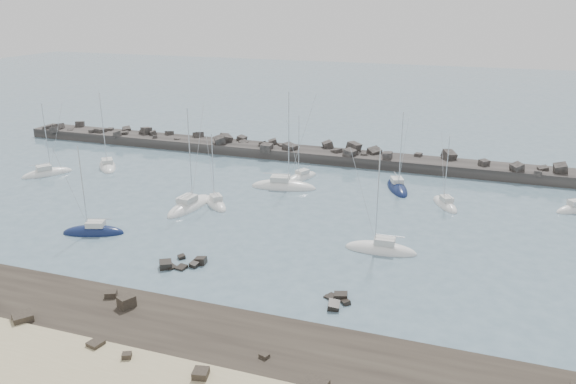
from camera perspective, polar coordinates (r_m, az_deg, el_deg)
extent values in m
plane|color=slate|center=(70.87, -4.18, -4.82)|extent=(400.00, 400.00, 0.00)
cube|color=black|center=(53.83, -13.66, -13.78)|extent=(140.00, 12.00, 0.70)
cube|color=black|center=(46.99, -8.85, -17.81)|extent=(1.43, 1.45, 0.72)
cube|color=black|center=(58.79, -25.36, -11.42)|extent=(2.36, 2.37, 0.69)
cube|color=black|center=(59.91, -17.54, -9.84)|extent=(1.45, 1.42, 0.56)
cube|color=black|center=(50.28, -16.05, -15.74)|extent=(0.97, 0.93, 0.59)
cube|color=black|center=(48.82, -2.42, -16.26)|extent=(0.92, 0.86, 0.32)
cube|color=black|center=(57.54, -16.09, -10.65)|extent=(1.77, 1.89, 1.11)
cube|color=black|center=(52.66, -18.95, -14.40)|extent=(1.41, 1.44, 0.48)
cube|color=black|center=(64.96, -12.33, -7.32)|extent=(1.96, 1.91, 1.26)
cube|color=black|center=(65.00, -11.83, -7.58)|extent=(1.52, 1.46, 0.68)
cube|color=black|center=(65.26, -8.86, -7.00)|extent=(1.46, 1.37, 1.17)
cube|color=black|center=(64.68, -9.49, -7.32)|extent=(1.08, 1.17, 0.92)
cube|color=black|center=(66.85, -10.76, -6.52)|extent=(1.03, 1.11, 0.68)
cube|color=black|center=(64.60, -10.74, -7.69)|extent=(1.26, 1.36, 0.84)
cube|color=black|center=(57.95, 5.38, -10.59)|extent=(1.63, 1.55, 0.99)
cube|color=black|center=(56.04, 4.64, -11.50)|extent=(1.43, 1.56, 1.22)
cube|color=black|center=(58.00, 4.45, -10.74)|extent=(1.71, 1.60, 0.98)
cube|color=black|center=(57.11, 5.90, -11.22)|extent=(1.26, 1.17, 0.94)
cube|color=black|center=(58.05, 4.06, -10.71)|extent=(0.79, 0.78, 0.56)
cube|color=#2B2826|center=(106.81, 0.10, 3.70)|extent=(115.00, 6.00, 3.20)
cube|color=#2B2826|center=(109.43, -6.93, 5.20)|extent=(2.59, 2.89, 2.52)
cube|color=#2B2826|center=(99.47, 22.24, 2.20)|extent=(2.57, 2.71, 2.25)
cube|color=#2B2826|center=(102.68, 6.93, 3.81)|extent=(1.35, 1.43, 1.44)
cube|color=#2B2826|center=(131.66, -22.28, 6.17)|extent=(2.25, 2.50, 1.85)
cube|color=#2B2826|center=(130.44, -22.58, 5.87)|extent=(2.23, 1.86, 1.68)
cube|color=#2B2826|center=(103.76, 4.98, 4.05)|extent=(2.41, 2.28, 1.49)
cube|color=#2B2826|center=(132.30, -20.37, 6.36)|extent=(2.49, 2.57, 2.05)
cube|color=#2B2826|center=(125.52, -16.07, 6.10)|extent=(2.37, 2.47, 1.53)
cube|color=#2B2826|center=(103.79, 8.75, 3.99)|extent=(2.98, 3.14, 2.26)
cube|color=#2B2826|center=(100.76, 21.92, 2.20)|extent=(1.70, 1.50, 1.35)
cube|color=#2B2826|center=(111.36, -6.34, 5.38)|extent=(3.10, 2.73, 2.51)
cube|color=#2B2826|center=(110.47, -7.24, 4.72)|extent=(1.93, 1.91, 1.32)
cube|color=#2B2826|center=(121.27, -14.50, 5.81)|extent=(1.68, 1.45, 1.70)
cube|color=#2B2826|center=(108.19, -2.56, 4.83)|extent=(2.15, 2.21, 1.85)
cube|color=#2B2826|center=(115.04, -11.17, 5.13)|extent=(1.04, 1.36, 1.13)
cube|color=#2B2826|center=(100.65, 10.07, 3.55)|extent=(1.73, 1.77, 1.72)
cube|color=#2B2826|center=(122.02, -14.24, 5.97)|extent=(1.28, 1.37, 1.08)
cube|color=#2B2826|center=(116.90, -13.36, 5.43)|extent=(1.26, 1.40, 1.02)
cube|color=#2B2826|center=(106.75, 4.07, 4.72)|extent=(2.69, 2.62, 2.00)
cube|color=#2B2826|center=(121.88, -16.20, 5.71)|extent=(1.60, 1.56, 1.16)
cube|color=#2B2826|center=(119.58, -13.52, 5.82)|extent=(2.06, 1.99, 1.38)
cube|color=#2B2826|center=(125.59, -19.21, 5.72)|extent=(1.72, 1.87, 1.46)
cube|color=#2B2826|center=(110.97, -4.54, 4.97)|extent=(2.08, 2.17, 1.42)
cube|color=#2B2826|center=(101.82, 24.47, 2.04)|extent=(1.99, 1.85, 1.67)
cube|color=#2B2826|center=(105.55, -2.18, 4.49)|extent=(2.10, 2.05, 1.70)
cube|color=#2B2826|center=(112.47, -4.71, 5.40)|extent=(1.94, 1.95, 1.46)
cube|color=#2B2826|center=(102.81, 16.05, 3.59)|extent=(3.04, 3.04, 2.17)
cube|color=#2B2826|center=(116.27, -9.10, 5.66)|extent=(2.55, 2.68, 2.04)
cube|color=#2B2826|center=(108.04, -0.66, 4.64)|extent=(2.03, 1.99, 1.18)
cube|color=#2B2826|center=(105.28, 0.18, 4.45)|extent=(3.16, 2.81, 2.10)
cube|color=#2B2826|center=(120.88, -14.19, 5.94)|extent=(2.47, 2.53, 2.12)
cube|color=#2B2826|center=(104.36, 6.68, 4.51)|extent=(2.98, 3.00, 2.46)
cube|color=#2B2826|center=(129.57, -21.23, 5.83)|extent=(1.59, 1.69, 1.19)
cube|color=#2B2826|center=(103.33, 13.10, 3.63)|extent=(1.47, 1.43, 0.95)
cube|color=#2B2826|center=(126.52, -17.58, 5.94)|extent=(1.46, 1.54, 1.30)
cube|color=#2B2826|center=(99.02, 24.04, 1.71)|extent=(1.34, 1.37, 1.08)
cube|color=#2B2826|center=(101.49, 6.28, 3.88)|extent=(2.51, 2.50, 1.90)
cube|color=#2B2826|center=(100.66, 19.27, 2.67)|extent=(2.09, 2.10, 1.70)
cube|color=#2B2826|center=(101.21, 25.94, 2.02)|extent=(2.50, 2.38, 2.79)
cube|color=#2B2826|center=(109.22, -1.55, 5.04)|extent=(2.22, 2.07, 1.63)
cube|color=#2B2826|center=(119.28, -11.96, 5.84)|extent=(1.94, 2.08, 1.39)
cube|color=#2B2826|center=(120.96, -16.94, 5.64)|extent=(2.33, 2.12, 1.66)
cube|color=#2B2826|center=(133.00, -23.18, 5.97)|extent=(2.72, 2.56, 1.65)
cube|color=#2B2826|center=(102.37, 7.73, 3.61)|extent=(1.42, 1.44, 1.31)
cube|color=#2B2826|center=(104.92, 8.76, 4.19)|extent=(2.01, 1.69, 1.21)
cube|color=#2B2826|center=(125.33, -18.51, 5.85)|extent=(2.26, 2.19, 1.43)
ellipsoid|color=white|center=(104.50, -23.25, 1.66)|extent=(6.96, 8.25, 2.19)
cube|color=silver|center=(104.07, -23.56, 2.29)|extent=(2.72, 2.87, 0.72)
cylinder|color=silver|center=(103.01, -23.36, 5.19)|extent=(0.12, 0.12, 11.22)
cylinder|color=silver|center=(103.80, -23.92, 2.58)|extent=(2.03, 2.75, 0.10)
ellipsoid|color=white|center=(105.43, -17.85, 2.46)|extent=(7.97, 8.70, 2.17)
cube|color=silver|center=(104.66, -17.90, 3.04)|extent=(3.02, 3.11, 0.66)
cylinder|color=silver|center=(104.44, -18.27, 6.25)|extent=(0.11, 0.11, 12.19)
cylinder|color=silver|center=(103.89, -17.91, 3.28)|extent=(2.40, 2.82, 0.09)
ellipsoid|color=#101C45|center=(76.61, -19.15, -3.96)|extent=(8.23, 4.84, 2.15)
cube|color=silver|center=(76.01, -18.98, -3.08)|extent=(2.60, 2.21, 0.73)
cylinder|color=silver|center=(74.71, -20.12, 0.45)|extent=(0.13, 0.13, 10.62)
cylinder|color=silver|center=(75.58, -18.64, -2.61)|extent=(3.01, 1.11, 0.10)
ellipsoid|color=white|center=(82.25, -9.96, -1.55)|extent=(4.27, 10.12, 2.48)
cube|color=silver|center=(81.39, -10.22, -0.70)|extent=(2.31, 2.98, 0.79)
cylinder|color=silver|center=(80.49, -9.94, 3.75)|extent=(0.14, 0.14, 13.25)
cylinder|color=silver|center=(80.63, -10.54, -0.36)|extent=(0.61, 3.91, 0.11)
ellipsoid|color=white|center=(89.39, -0.45, 0.46)|extent=(10.82, 4.88, 2.58)
cube|color=silver|center=(89.01, -0.78, 1.39)|extent=(3.22, 2.55, 0.80)
cylinder|color=silver|center=(86.97, 0.08, 5.51)|extent=(0.14, 0.14, 14.08)
cylinder|color=silver|center=(88.91, -1.25, 1.87)|extent=(4.14, 0.79, 0.11)
ellipsoid|color=white|center=(82.84, -7.35, -1.26)|extent=(6.46, 6.64, 2.03)
cube|color=silver|center=(82.11, -7.31, -0.54)|extent=(2.40, 2.42, 0.71)
cylinder|color=silver|center=(81.58, -7.64, 2.58)|extent=(0.12, 0.12, 9.55)
cylinder|color=silver|center=(81.44, -7.23, -0.20)|extent=(2.02, 2.12, 0.10)
ellipsoid|color=white|center=(93.92, 1.32, 1.39)|extent=(5.07, 7.65, 1.91)
cube|color=silver|center=(93.85, 1.48, 2.09)|extent=(2.19, 2.49, 0.62)
cylinder|color=silver|center=(91.89, 1.10, 4.74)|extent=(0.11, 0.11, 9.94)
cylinder|color=silver|center=(94.05, 1.69, 2.49)|extent=(1.28, 2.73, 0.09)
ellipsoid|color=#101C45|center=(90.50, 11.03, 0.33)|extent=(5.58, 8.88, 2.22)
cube|color=silver|center=(90.48, 11.02, 1.20)|extent=(2.47, 2.85, 0.72)
cylinder|color=silver|center=(87.96, 11.40, 4.31)|extent=(0.12, 0.12, 11.48)
cylinder|color=silver|center=(90.83, 10.96, 1.72)|extent=(1.35, 3.20, 0.10)
ellipsoid|color=white|center=(68.47, 9.38, -5.90)|extent=(8.73, 3.03, 2.30)
cube|color=silver|center=(67.87, 9.81, -4.90)|extent=(2.49, 1.84, 0.76)
cylinder|color=silver|center=(65.97, 9.11, -0.48)|extent=(0.13, 0.13, 11.65)
cylinder|color=silver|center=(67.53, 10.35, -4.41)|extent=(3.45, 0.25, 0.11)
ellipsoid|color=white|center=(84.98, 15.65, -1.30)|extent=(5.20, 7.20, 1.92)
cube|color=silver|center=(84.30, 15.81, -0.66)|extent=(2.16, 2.39, 0.65)
cylinder|color=silver|center=(83.75, 15.83, 2.38)|extent=(0.11, 0.11, 9.44)
cylinder|color=silver|center=(83.69, 15.99, -0.38)|extent=(1.39, 2.52, 0.09)
ellipsoid|color=white|center=(89.87, 27.21, -1.66)|extent=(6.63, 5.79, 2.02)
cube|color=silver|center=(89.25, 27.17, -0.95)|extent=(2.33, 2.24, 0.73)
cylinder|color=silver|center=(88.72, 27.02, -0.58)|extent=(2.21, 1.73, 0.10)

